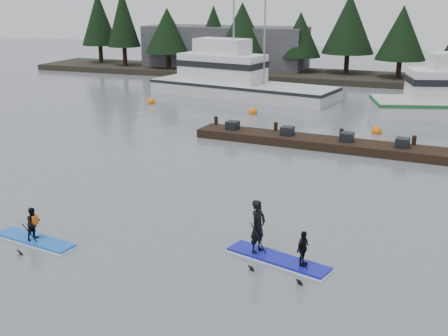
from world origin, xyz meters
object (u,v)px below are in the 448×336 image
(paddleboard_solo, at_px, (34,232))
(paddleboard_duo, at_px, (273,242))
(fishing_boat_large, at_px, (236,88))
(floating_dock, at_px, (320,143))

(paddleboard_solo, relative_size, paddleboard_duo, 0.90)
(fishing_boat_large, distance_m, paddleboard_duo, 31.16)
(fishing_boat_large, bearing_deg, paddleboard_solo, -73.24)
(fishing_boat_large, xyz_separation_m, paddleboard_solo, (3.16, -30.60, -0.30))
(fishing_boat_large, height_order, paddleboard_solo, fishing_boat_large)
(paddleboard_solo, bearing_deg, fishing_boat_large, 104.94)
(fishing_boat_large, bearing_deg, paddleboard_duo, -57.69)
(fishing_boat_large, xyz_separation_m, floating_dock, (10.05, -14.25, -0.44))
(floating_dock, distance_m, paddleboard_duo, 14.81)
(paddleboard_duo, bearing_deg, floating_dock, 111.38)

